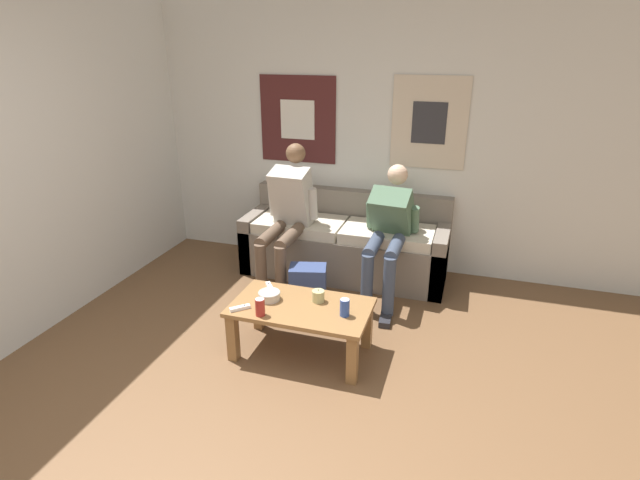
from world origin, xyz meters
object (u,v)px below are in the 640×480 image
object	(u,v)px
coffee_table	(301,315)
person_seated_adult	(287,213)
couch	(345,245)
drink_can_red	(260,307)
ceramic_bowl	(269,295)
backpack	(308,288)
drink_can_blue	(345,307)
pillar_candle	(318,296)
game_controller_near_left	(240,308)
person_seated_teen	(389,229)
game_controller_near_right	(270,287)

from	to	relation	value
coffee_table	person_seated_adult	bearing A→B (deg)	115.45
couch	drink_can_red	size ratio (longest dim) A/B	15.53
coffee_table	ceramic_bowl	size ratio (longest dim) A/B	6.12
backpack	drink_can_red	bearing A→B (deg)	-92.91
couch	ceramic_bowl	size ratio (longest dim) A/B	12.04
person_seated_adult	drink_can_blue	xyz separation A→B (m)	(0.83, -1.09, -0.24)
pillar_candle	drink_can_blue	size ratio (longest dim) A/B	0.77
drink_can_blue	game_controller_near_left	bearing A→B (deg)	-168.82
person_seated_teen	ceramic_bowl	size ratio (longest dim) A/B	6.95
coffee_table	drink_can_blue	distance (m)	0.36
game_controller_near_left	game_controller_near_right	bearing A→B (deg)	78.46
coffee_table	backpack	bearing A→B (deg)	104.94
drink_can_red	couch	bearing A→B (deg)	84.04
pillar_candle	game_controller_near_left	size ratio (longest dim) A/B	0.75
drink_can_red	coffee_table	bearing A→B (deg)	43.68
person_seated_adult	ceramic_bowl	world-z (taller)	person_seated_adult
couch	drink_can_red	bearing A→B (deg)	-95.96
couch	game_controller_near_left	xyz separation A→B (m)	(-0.33, -1.58, 0.11)
couch	person_seated_adult	bearing A→B (deg)	-141.91
coffee_table	person_seated_teen	distance (m)	1.20
pillar_candle	drink_can_blue	xyz separation A→B (m)	(0.23, -0.14, 0.02)
drink_can_blue	couch	bearing A→B (deg)	104.72
drink_can_red	pillar_candle	bearing A→B (deg)	43.79
ceramic_bowl	person_seated_teen	bearing A→B (deg)	58.46
person_seated_adult	drink_can_blue	distance (m)	1.39
couch	person_seated_teen	world-z (taller)	person_seated_teen
couch	coffee_table	world-z (taller)	couch
pillar_candle	coffee_table	bearing A→B (deg)	-135.95
game_controller_near_right	ceramic_bowl	bearing A→B (deg)	-67.61
person_seated_teen	drink_can_red	distance (m)	1.45
person_seated_adult	person_seated_teen	size ratio (longest dim) A/B	1.14
drink_can_red	backpack	bearing A→B (deg)	87.09
pillar_candle	game_controller_near_right	size ratio (longest dim) A/B	0.70
couch	drink_can_blue	xyz separation A→B (m)	(0.38, -1.44, 0.16)
backpack	drink_can_blue	distance (m)	0.90
backpack	ceramic_bowl	bearing A→B (deg)	-96.27
pillar_candle	drink_can_blue	distance (m)	0.27
drink_can_red	game_controller_near_right	distance (m)	0.40
drink_can_red	game_controller_near_right	world-z (taller)	drink_can_red
person_seated_adult	person_seated_teen	world-z (taller)	person_seated_adult
ceramic_bowl	game_controller_near_right	distance (m)	0.18
drink_can_blue	game_controller_near_right	distance (m)	0.68
couch	coffee_table	distance (m)	1.40
drink_can_red	game_controller_near_left	size ratio (longest dim) A/B	0.96
person_seated_adult	pillar_candle	xyz separation A→B (m)	(0.60, -0.95, -0.25)
ceramic_bowl	drink_can_red	size ratio (longest dim) A/B	1.29
game_controller_near_left	game_controller_near_right	world-z (taller)	same
couch	backpack	size ratio (longest dim) A/B	5.21
ceramic_bowl	pillar_candle	world-z (taller)	pillar_candle
coffee_table	couch	bearing A→B (deg)	92.05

